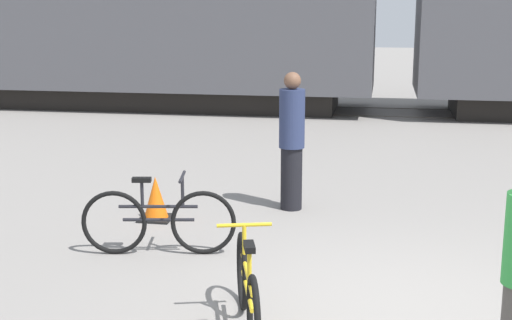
{
  "coord_description": "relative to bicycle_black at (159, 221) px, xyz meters",
  "views": [
    {
      "loc": [
        -0.28,
        -5.92,
        2.63
      ],
      "look_at": [
        -1.51,
        0.98,
        1.1
      ],
      "focal_mm": 50.0,
      "sensor_mm": 36.0,
      "label": 1
    }
  ],
  "objects": [
    {
      "name": "rail_near",
      "position": [
        2.58,
        10.22,
        -0.36
      ],
      "size": [
        36.04,
        0.07,
        0.01
      ],
      "primitive_type": "cube",
      "color": "#4C4238",
      "rests_on": "ground_plane"
    },
    {
      "name": "traffic_cone",
      "position": [
        -0.43,
        1.21,
        -0.12
      ],
      "size": [
        0.4,
        0.4,
        0.55
      ],
      "color": "black",
      "rests_on": "ground_plane"
    },
    {
      "name": "person_in_navy",
      "position": [
        1.17,
        1.98,
        0.54
      ],
      "size": [
        0.33,
        0.33,
        1.8
      ],
      "rotation": [
        0.0,
        0.0,
        2.55
      ],
      "color": "black",
      "rests_on": "ground_plane"
    },
    {
      "name": "ground_plane",
      "position": [
        2.58,
        -1.08,
        -0.37
      ],
      "size": [
        80.0,
        80.0,
        0.0
      ],
      "primitive_type": "plane",
      "color": "gray"
    },
    {
      "name": "bicycle_yellow",
      "position": [
        1.29,
        -1.7,
        -0.01
      ],
      "size": [
        0.56,
        1.65,
        0.85
      ],
      "color": "black",
      "rests_on": "ground_plane"
    },
    {
      "name": "bicycle_black",
      "position": [
        0.0,
        0.0,
        0.0
      ],
      "size": [
        1.64,
        0.46,
        0.87
      ],
      "color": "black",
      "rests_on": "ground_plane"
    },
    {
      "name": "rail_far",
      "position": [
        2.58,
        11.65,
        -0.36
      ],
      "size": [
        36.04,
        0.07,
        0.01
      ],
      "primitive_type": "cube",
      "color": "#4C4238",
      "rests_on": "ground_plane"
    }
  ]
}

